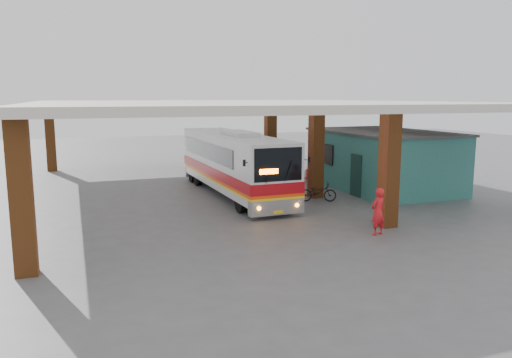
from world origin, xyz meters
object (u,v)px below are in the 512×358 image
at_px(coach_bus, 233,163).
at_px(pedestrian, 378,212).
at_px(motorcycle, 318,192).
at_px(red_chair, 306,176).

height_order(coach_bus, pedestrian, coach_bus).
distance_m(motorcycle, red_chair, 5.54).
relative_size(motorcycle, pedestrian, 1.02).
bearing_deg(red_chair, pedestrian, -92.53).
xyz_separation_m(coach_bus, pedestrian, (2.59, -8.84, -0.77)).
xyz_separation_m(motorcycle, red_chair, (1.90, 5.20, -0.11)).
bearing_deg(coach_bus, motorcycle, -43.09).
distance_m(coach_bus, motorcycle, 4.52).
distance_m(pedestrian, red_chair, 11.43).
relative_size(motorcycle, red_chair, 2.33).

